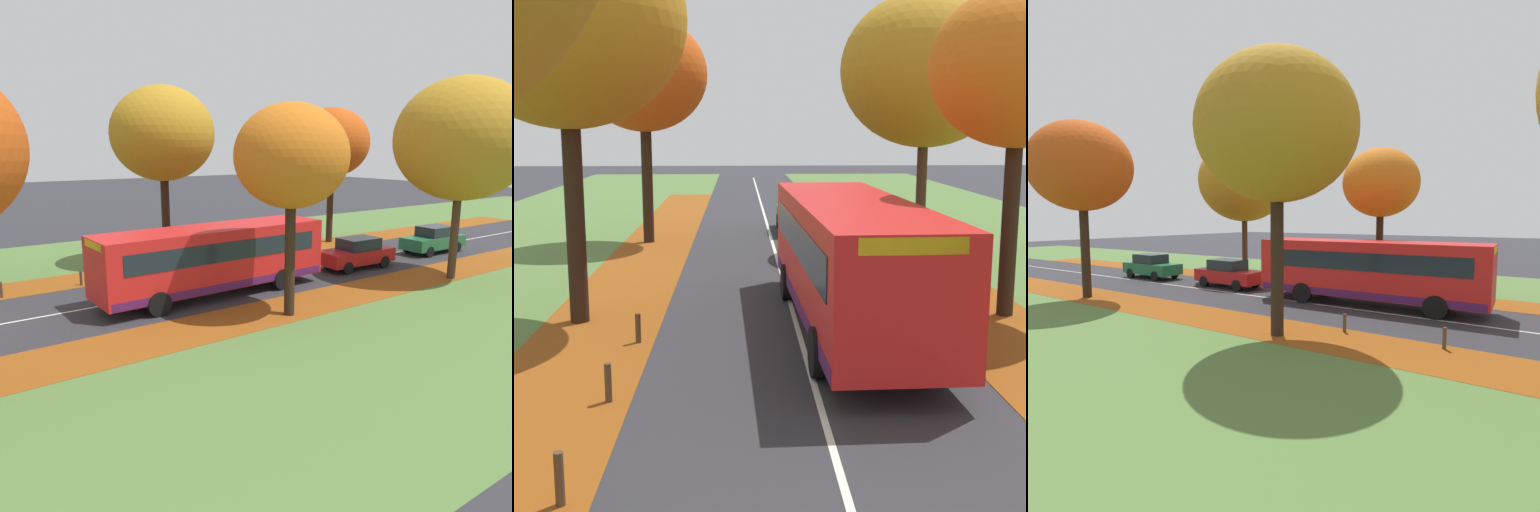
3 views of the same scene
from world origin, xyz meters
The scene contains 14 objects.
grass_verge_left centered at (-9.20, 20.00, 0.00)m, with size 12.00×90.00×0.01m, color #517538.
leaf_litter_left centered at (-4.60, 14.00, 0.01)m, with size 2.80×60.00×0.00m, color #8C4714.
grass_verge_right centered at (9.20, 20.00, 0.00)m, with size 12.00×90.00×0.01m, color #517538.
leaf_litter_right centered at (4.60, 14.00, 0.01)m, with size 2.80×60.00×0.00m, color #8C4714.
road_centre_line centered at (0.00, 20.00, 0.00)m, with size 0.12×80.00×0.01m, color silver.
tree_left_near centered at (-5.17, 11.86, 6.96)m, with size 5.43×5.43×9.43m.
tree_left_mid centered at (-4.98, 23.76, 6.58)m, with size 4.92×4.92×8.83m.
tree_right_near centered at (5.24, 12.02, 5.95)m, with size 4.20×4.20×7.88m.
tree_right_mid centered at (5.59, 21.93, 6.65)m, with size 6.29×6.29×9.49m.
bollard_third centered at (-3.58, 6.72, 0.34)m, with size 0.12×0.12×0.69m, color #4C3823.
bollard_fourth centered at (-3.54, 10.08, 0.33)m, with size 0.12×0.12×0.66m, color #4C3823.
bus centered at (1.22, 11.05, 1.70)m, with size 2.87×10.47×2.98m.
car_red_lead centered at (1.37, 19.74, 0.81)m, with size 1.92×4.27×1.62m.
car_green_following centered at (1.26, 26.53, 0.81)m, with size 1.86×4.24×1.62m.
Camera 3 is at (-16.31, 4.29, 4.02)m, focal length 28.00 mm.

